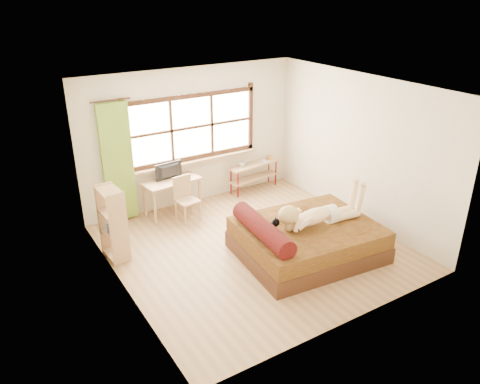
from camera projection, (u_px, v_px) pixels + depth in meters
floor at (254, 247)px, 7.93m from camera, size 4.50×4.50×0.00m
ceiling at (257, 88)px, 6.83m from camera, size 4.50×4.50×0.00m
wall_back at (192, 137)px, 9.13m from camera, size 4.50×0.00×4.50m
wall_front at (358, 232)px, 5.64m from camera, size 4.50×0.00×4.50m
wall_left at (116, 206)px, 6.30m from camera, size 0.00×4.50×4.50m
wall_right at (359, 149)px, 8.47m from camera, size 0.00×4.50×4.50m
window at (192, 130)px, 9.04m from camera, size 2.80×0.16×1.46m
curtain at (118, 163)px, 8.37m from camera, size 0.55×0.10×2.20m
bed at (305, 239)px, 7.59m from camera, size 2.32×1.93×0.82m
woman at (319, 206)px, 7.42m from camera, size 1.55×0.57×0.65m
kitten at (268, 226)px, 7.19m from camera, size 0.34×0.16×0.26m
desk at (172, 185)px, 8.92m from camera, size 1.13×0.62×0.68m
monitor at (170, 171)px, 8.85m from camera, size 0.56×0.14×0.32m
chair at (185, 196)px, 8.72m from camera, size 0.42×0.42×0.85m
pipe_shelf at (254, 171)px, 10.02m from camera, size 1.20×0.44×0.66m
cup at (242, 164)px, 9.79m from camera, size 0.14×0.14×0.10m
book at (262, 162)px, 10.04m from camera, size 0.17×0.22×0.02m
bookshelf at (113, 223)px, 7.41m from camera, size 0.33×0.54×1.21m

